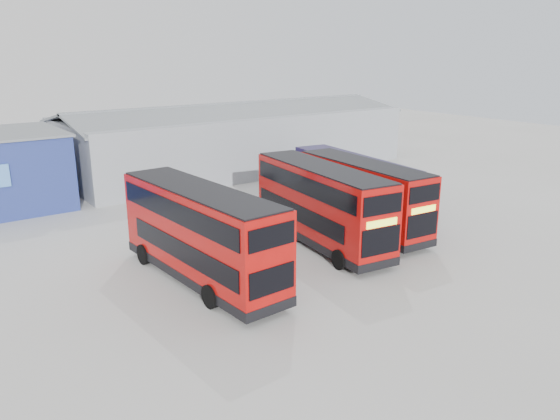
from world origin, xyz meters
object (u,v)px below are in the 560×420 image
object	(u,v)px
maintenance_shed	(236,139)
single_decker_blue	(353,180)
double_decker_centre	(321,206)
double_decker_left	(201,236)
double_decker_right	(362,197)

from	to	relation	value
maintenance_shed	single_decker_blue	size ratio (longest dim) A/B	2.57
maintenance_shed	double_decker_centre	world-z (taller)	maintenance_shed
double_decker_centre	double_decker_left	bearing A→B (deg)	-167.78
double_decker_right	maintenance_shed	bearing A→B (deg)	84.68
double_decker_left	single_decker_blue	world-z (taller)	double_decker_left
double_decker_left	double_decker_right	size ratio (longest dim) A/B	1.07
double_decker_right	single_decker_blue	xyz separation A→B (m)	(4.00, 5.01, -0.50)
maintenance_shed	double_decker_centre	xyz separation A→B (m)	(-7.23, -20.52, -0.42)
double_decker_centre	single_decker_blue	world-z (taller)	double_decker_centre
double_decker_right	single_decker_blue	bearing A→B (deg)	56.56
double_decker_left	single_decker_blue	bearing A→B (deg)	-161.23
double_decker_left	double_decker_centre	world-z (taller)	double_decker_left
single_decker_blue	double_decker_right	bearing A→B (deg)	59.00
double_decker_centre	double_decker_right	bearing A→B (deg)	13.94
double_decker_right	double_decker_centre	bearing A→B (deg)	-168.46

